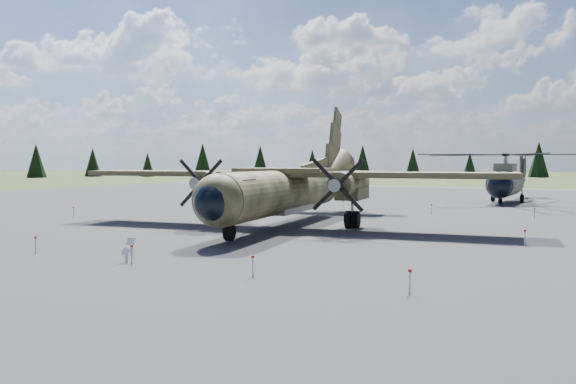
% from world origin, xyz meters
% --- Properties ---
extents(ground, '(500.00, 500.00, 0.00)m').
position_xyz_m(ground, '(0.00, 0.00, 0.00)').
color(ground, '#4B5325').
rests_on(ground, ground).
extents(apron, '(120.00, 120.00, 0.04)m').
position_xyz_m(apron, '(0.00, 10.00, 0.00)').
color(apron, slate).
rests_on(apron, ground).
extents(transport_plane, '(30.17, 27.25, 9.93)m').
position_xyz_m(transport_plane, '(0.90, 3.51, 2.85)').
color(transport_plane, '#363C20').
rests_on(transport_plane, ground).
extents(helicopter_near, '(21.88, 25.19, 5.33)m').
position_xyz_m(helicopter_near, '(12.09, 33.20, 3.78)').
color(helicopter_near, '#68685A').
rests_on(helicopter_near, ground).
extents(info_placard_left, '(0.53, 0.28, 0.79)m').
position_xyz_m(info_placard_left, '(0.13, -11.52, 0.52)').
color(info_placard_left, gray).
rests_on(info_placard_left, ground).
extents(info_placard_right, '(0.42, 0.21, 0.64)m').
position_xyz_m(info_placard_right, '(1.51, -13.32, 0.43)').
color(info_placard_right, gray).
rests_on(info_placard_right, ground).
extents(barrier_fence, '(33.12, 29.62, 0.85)m').
position_xyz_m(barrier_fence, '(-0.46, -0.08, 0.51)').
color(barrier_fence, white).
rests_on(barrier_fence, ground).
extents(treeline, '(310.97, 314.07, 10.99)m').
position_xyz_m(treeline, '(-7.36, 3.25, 4.85)').
color(treeline, black).
rests_on(treeline, ground).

